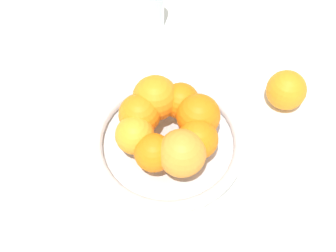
{
  "coord_description": "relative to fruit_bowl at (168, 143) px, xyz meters",
  "views": [
    {
      "loc": [
        0.03,
        0.44,
        0.74
      ],
      "look_at": [
        0.0,
        0.0,
        0.07
      ],
      "focal_mm": 50.0,
      "sensor_mm": 36.0,
      "label": 1
    }
  ],
  "objects": [
    {
      "name": "stray_orange",
      "position": [
        -0.23,
        -0.09,
        0.02
      ],
      "size": [
        0.08,
        0.08,
        0.08
      ],
      "primitive_type": "sphere",
      "color": "orange",
      "rests_on": "ground_plane"
    },
    {
      "name": "fruit_bowl",
      "position": [
        0.0,
        0.0,
        0.0
      ],
      "size": [
        0.28,
        0.28,
        0.04
      ],
      "color": "silver",
      "rests_on": "ground_plane"
    },
    {
      "name": "orange_pile",
      "position": [
        -0.0,
        -0.0,
        0.06
      ],
      "size": [
        0.18,
        0.2,
        0.08
      ],
      "color": "orange",
      "rests_on": "fruit_bowl"
    },
    {
      "name": "ground_plane",
      "position": [
        0.0,
        0.0,
        -0.02
      ],
      "size": [
        4.0,
        4.0,
        0.0
      ],
      "primitive_type": "plane",
      "color": "silver"
    },
    {
      "name": "drinking_glass",
      "position": [
        0.02,
        -0.32,
        0.03
      ],
      "size": [
        0.06,
        0.06,
        0.1
      ],
      "primitive_type": "cylinder",
      "color": "silver",
      "rests_on": "ground_plane"
    }
  ]
}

